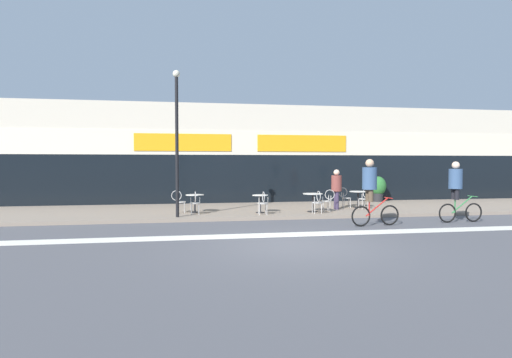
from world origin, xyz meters
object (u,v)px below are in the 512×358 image
Objects in this scene: cafe_chair_3_near at (364,197)px; cafe_chair_2_near at (318,201)px; cyclist_1 at (371,186)px; pedestrian_near_end at (336,186)px; bistro_table_2 at (313,199)px; cafe_chair_0_side at (179,200)px; bistro_table_0 at (195,200)px; cafe_chair_3_side at (345,196)px; bistro_table_3 at (358,196)px; cyclist_0 at (457,187)px; cafe_chair_1_near at (263,201)px; lamp_post at (177,133)px; cafe_chair_2_side at (327,199)px; bistro_table_1 at (260,200)px; cafe_chair_0_near at (195,201)px; planter_pot at (378,188)px.

cafe_chair_2_near is at bearing 108.51° from cafe_chair_3_near.
cyclist_1 is 3.88m from pedestrian_near_end.
cafe_chair_0_side reaches higher than bistro_table_2.
cafe_chair_0_side reaches higher than bistro_table_0.
cafe_chair_3_side is (1.87, 1.86, 0.00)m from cafe_chair_2_near.
bistro_table_3 is 0.86× the size of cafe_chair_3_near.
cyclist_0 is at bearing -65.00° from bistro_table_3.
cafe_chair_1_near is 1.00× the size of cafe_chair_3_side.
bistro_table_0 is 0.80× the size of cafe_chair_3_side.
lamp_post is 7.13m from pedestrian_near_end.
cafe_chair_2_side is at bearing 92.60° from cyclist_1.
cafe_chair_0_near is (-2.57, -0.13, 0.01)m from bistro_table_1.
bistro_table_3 is 3.31m from planter_pot.
cafe_chair_0_near reaches higher than bistro_table_3.
cyclist_0 reaches higher than bistro_table_1.
planter_pot is at bearing -140.84° from pedestrian_near_end.
cafe_chair_1_near is at bearing 159.14° from cyclist_0.
cafe_chair_0_side is 10.34m from cyclist_0.
cyclist_1 is (-3.37, -0.29, 0.06)m from cyclist_0.
cyclist_0 is (9.13, -3.39, 0.63)m from bistro_table_0.
lamp_post reaches higher than cafe_chair_3_side.
cafe_chair_2_side is at bearing 6.58° from lamp_post.
cafe_chair_2_near is (0.00, -0.63, -0.03)m from bistro_table_2.
cafe_chair_3_side is at bearing 5.89° from cafe_chair_0_side.
cyclist_0 reaches higher than cafe_chair_0_side.
bistro_table_0 is 1.01× the size of bistro_table_1.
cafe_chair_3_near is at bearing -158.39° from cafe_chair_2_side.
planter_pot is (9.41, 3.78, 0.20)m from cafe_chair_0_near.
lamp_post is 7.09m from cyclist_1.
cafe_chair_3_side is 0.53× the size of pedestrian_near_end.
cafe_chair_3_side is at bearing 37.38° from cafe_chair_3_near.
bistro_table_2 is 5.39m from cafe_chair_0_side.
bistro_table_2 is at bearing -2.17° from cafe_chair_2_near.
lamp_post reaches higher than cafe_chair_2_near.
cafe_chair_0_side is (-5.36, 0.55, -0.03)m from bistro_table_2.
cafe_chair_1_near reaches higher than bistro_table_1.
bistro_table_1 is 0.79× the size of cafe_chair_3_side.
lamp_post reaches higher than bistro_table_0.
pedestrian_near_end is (-1.21, 0.14, 0.50)m from cafe_chair_3_near.
bistro_table_1 is 0.79× the size of cafe_chair_2_side.
bistro_table_3 is at bearing -160.26° from pedestrian_near_end.
bistro_table_1 is 2.57m from cafe_chair_0_near.
bistro_table_1 is 2.79m from cafe_chair_2_side.
bistro_table_2 is at bearing -141.59° from planter_pot.
cafe_chair_0_side is 7.87m from cafe_chair_3_near.
bistro_table_0 is at bearing 62.62° from lamp_post.
cafe_chair_2_side is (2.79, -0.06, 0.01)m from bistro_table_1.
planter_pot is (6.84, 4.28, 0.20)m from cafe_chair_1_near.
pedestrian_near_end is (-0.58, -0.49, 0.50)m from cafe_chair_3_side.
cafe_chair_1_near is 8.07m from planter_pot.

